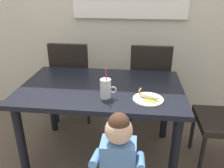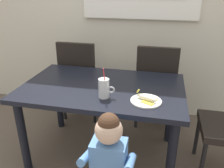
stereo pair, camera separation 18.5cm
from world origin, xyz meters
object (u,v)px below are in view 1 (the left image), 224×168
Objects in this scene: dining_table at (102,96)px; toddler_standing at (118,157)px; dining_chair_right at (149,80)px; snack_plate at (148,99)px; milk_cup at (106,90)px; dining_chair_left at (73,77)px; peeled_banana at (149,96)px.

toddler_standing is at bearing -72.02° from dining_table.
dining_table is 1.64× the size of toddler_standing.
dining_chair_right is 1.15× the size of toddler_standing.
dining_chair_right reaches higher than snack_plate.
milk_cup is 0.33m from snack_plate.
peeled_banana is at bearing 134.68° from dining_chair_left.
dining_chair_left is 1.19m from snack_plate.
dining_chair_left is 1.20m from peeled_banana.
toddler_standing is 0.51m from peeled_banana.
snack_plate is at bearing 134.61° from dining_chair_left.
dining_chair_left is at bearing 134.61° from snack_plate.
dining_chair_right is at bearing 79.54° from toddler_standing.
peeled_banana is at bearing -1.33° from milk_cup.
dining_chair_right reaches higher than toddler_standing.
dining_table is 0.67m from toddler_standing.
dining_chair_left is 4.17× the size of snack_plate.
dining_chair_left and dining_chair_right have the same top height.
dining_chair_right reaches higher than dining_table.
milk_cup is 0.33m from peeled_banana.
toddler_standing reaches higher than snack_plate.
snack_plate is (0.39, -0.22, 0.11)m from dining_table.
dining_table is 0.28m from milk_cup.
peeled_banana is (0.00, -0.00, 0.03)m from snack_plate.
milk_cup is at bearing 178.98° from snack_plate.
milk_cup reaches higher than dining_chair_left.
dining_chair_left is at bearing 121.21° from milk_cup.
snack_plate is 0.03m from peeled_banana.
snack_plate is (0.32, -0.01, -0.06)m from milk_cup.
dining_chair_left is at bearing 117.11° from toddler_standing.
dining_chair_right is 1.28m from toddler_standing.
milk_cup reaches higher than peeled_banana.
toddler_standing is 0.50m from snack_plate.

